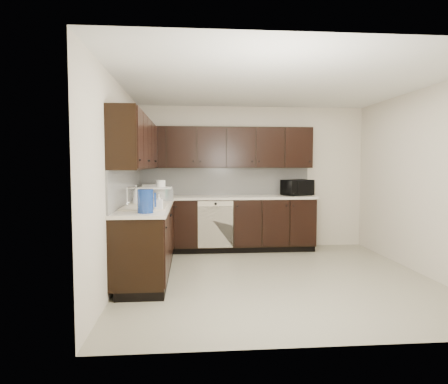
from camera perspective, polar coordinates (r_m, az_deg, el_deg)
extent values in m
plane|color=#9D9882|center=(5.40, 7.37, -12.01)|extent=(4.00, 4.00, 0.00)
plane|color=white|center=(5.29, 7.63, 15.03)|extent=(4.00, 4.00, 0.00)
cube|color=beige|center=(7.16, 4.07, 2.11)|extent=(4.00, 0.02, 2.50)
cube|color=beige|center=(5.15, -14.80, 1.25)|extent=(0.02, 4.00, 2.50)
cube|color=beige|center=(5.95, 26.67, 1.31)|extent=(0.02, 4.00, 2.50)
cube|color=beige|center=(3.27, 15.00, -0.26)|extent=(4.00, 0.02, 2.50)
cube|color=black|center=(6.87, 0.30, -4.66)|extent=(3.00, 0.60, 0.90)
cube|color=black|center=(5.50, -11.00, -6.93)|extent=(0.60, 2.20, 0.90)
cube|color=black|center=(6.97, 0.27, -7.88)|extent=(3.00, 0.54, 0.10)
cube|color=black|center=(5.58, -10.64, -10.96)|extent=(0.54, 2.20, 0.10)
cube|color=beige|center=(6.82, 0.30, -0.76)|extent=(3.03, 0.63, 0.04)
cube|color=beige|center=(5.43, -11.07, -2.05)|extent=(0.63, 2.23, 0.04)
cube|color=beige|center=(7.09, 0.09, 1.53)|extent=(3.00, 0.02, 0.48)
cube|color=beige|center=(5.74, -13.64, 0.84)|extent=(0.02, 2.80, 0.48)
cube|color=black|center=(6.94, 0.20, 6.35)|extent=(3.00, 0.33, 0.70)
cube|color=black|center=(5.56, -12.43, 6.84)|extent=(0.33, 2.47, 0.70)
cube|color=beige|center=(6.57, -1.22, -4.63)|extent=(0.58, 0.02, 0.78)
cube|color=beige|center=(6.52, -1.22, -1.68)|extent=(0.58, 0.03, 0.08)
cylinder|color=black|center=(6.50, -1.21, -1.70)|extent=(0.04, 0.02, 0.04)
cube|color=beige|center=(5.13, -11.21, -2.12)|extent=(0.54, 0.82, 0.03)
cube|color=beige|center=(4.94, -11.46, -3.35)|extent=(0.42, 0.34, 0.16)
cube|color=beige|center=(5.34, -10.96, -2.80)|extent=(0.42, 0.34, 0.16)
cylinder|color=silver|center=(5.15, -13.67, -0.74)|extent=(0.03, 0.03, 0.26)
cylinder|color=silver|center=(5.13, -13.14, 0.60)|extent=(0.14, 0.02, 0.02)
cylinder|color=#B2B2B7|center=(4.94, -11.46, -3.00)|extent=(0.20, 0.20, 0.10)
imported|color=black|center=(7.07, 10.42, 0.62)|extent=(0.59, 0.51, 0.27)
imported|color=gray|center=(4.76, -9.29, -1.47)|extent=(0.09, 0.10, 0.19)
imported|color=gray|center=(5.53, -12.44, -0.40)|extent=(0.12, 0.12, 0.26)
cube|color=silver|center=(6.83, -10.22, 0.24)|extent=(0.36, 0.28, 0.21)
cube|color=silver|center=(6.07, -9.89, -0.31)|extent=(0.57, 0.48, 0.19)
cylinder|color=navy|center=(4.54, -11.16, -1.29)|extent=(0.18, 0.18, 0.27)
cylinder|color=#0B806C|center=(6.45, -8.41, -0.08)|extent=(0.08, 0.08, 0.18)
cylinder|color=white|center=(6.15, -9.01, 0.27)|extent=(0.16, 0.16, 0.30)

